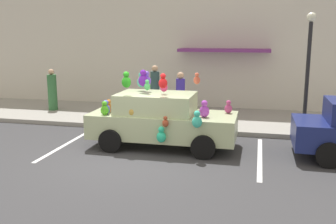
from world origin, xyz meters
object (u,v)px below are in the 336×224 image
(street_lamp_post, at_px, (308,60))
(pedestrian_near_shopfront, at_px, (180,96))
(pedestrian_by_lamp, at_px, (52,91))
(plush_covered_car, at_px, (161,119))
(teddy_bear_on_sidewalk, at_px, (175,115))
(pedestrian_walking_past, at_px, (155,92))

(street_lamp_post, distance_m, pedestrian_near_shopfront, 4.61)
(street_lamp_post, bearing_deg, pedestrian_near_shopfront, 164.69)
(pedestrian_by_lamp, bearing_deg, plush_covered_car, -33.25)
(plush_covered_car, xyz_separation_m, pedestrian_near_shopfront, (-0.11, 3.30, 0.13))
(teddy_bear_on_sidewalk, bearing_deg, plush_covered_car, -86.73)
(street_lamp_post, xyz_separation_m, pedestrian_walking_past, (-5.25, 1.41, -1.38))
(pedestrian_walking_past, distance_m, pedestrian_by_lamp, 4.30)
(plush_covered_car, relative_size, pedestrian_near_shopfront, 2.44)
(teddy_bear_on_sidewalk, bearing_deg, pedestrian_by_lamp, 169.11)
(pedestrian_walking_past, bearing_deg, plush_covered_car, -72.19)
(pedestrian_near_shopfront, distance_m, pedestrian_by_lamp, 5.34)
(teddy_bear_on_sidewalk, distance_m, pedestrian_walking_past, 1.55)
(teddy_bear_on_sidewalk, height_order, pedestrian_by_lamp, pedestrian_by_lamp)
(street_lamp_post, xyz_separation_m, pedestrian_by_lamp, (-9.55, 1.42, -1.50))
(pedestrian_near_shopfront, height_order, pedestrian_walking_past, pedestrian_walking_past)
(pedestrian_by_lamp, bearing_deg, pedestrian_walking_past, -0.13)
(pedestrian_near_shopfront, bearing_deg, teddy_bear_on_sidewalk, -92.95)
(teddy_bear_on_sidewalk, height_order, pedestrian_walking_past, pedestrian_walking_past)
(street_lamp_post, distance_m, pedestrian_by_lamp, 9.77)
(pedestrian_near_shopfront, bearing_deg, plush_covered_car, -88.15)
(plush_covered_car, bearing_deg, pedestrian_walking_past, 107.81)
(pedestrian_walking_past, bearing_deg, pedestrian_near_shopfront, -13.87)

